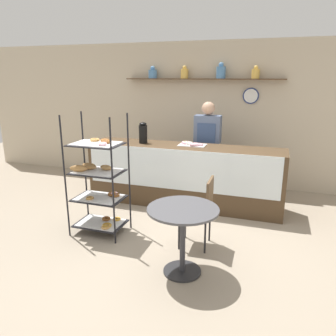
{
  "coord_description": "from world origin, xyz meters",
  "views": [
    {
      "loc": [
        1.38,
        -3.68,
        2.07
      ],
      "look_at": [
        0.0,
        0.45,
        0.85
      ],
      "focal_mm": 35.0,
      "sensor_mm": 36.0,
      "label": 1
    }
  ],
  "objects_px": {
    "person_worker": "(207,145)",
    "cafe_table": "(183,224)",
    "cafe_chair": "(202,205)",
    "donut_tray_counter": "(191,144)",
    "pastry_rack": "(99,181)",
    "coffee_carafe": "(143,133)"
  },
  "relations": [
    {
      "from": "person_worker",
      "to": "cafe_table",
      "type": "distance_m",
      "value": 2.54
    },
    {
      "from": "cafe_chair",
      "to": "donut_tray_counter",
      "type": "bearing_deg",
      "value": -161.58
    },
    {
      "from": "pastry_rack",
      "to": "coffee_carafe",
      "type": "xyz_separation_m",
      "value": [
        0.09,
        1.33,
        0.44
      ]
    },
    {
      "from": "cafe_chair",
      "to": "donut_tray_counter",
      "type": "xyz_separation_m",
      "value": [
        -0.5,
        1.35,
        0.47
      ]
    },
    {
      "from": "person_worker",
      "to": "coffee_carafe",
      "type": "height_order",
      "value": "person_worker"
    },
    {
      "from": "coffee_carafe",
      "to": "donut_tray_counter",
      "type": "height_order",
      "value": "coffee_carafe"
    },
    {
      "from": "pastry_rack",
      "to": "cafe_table",
      "type": "xyz_separation_m",
      "value": [
        1.33,
        -0.59,
        -0.16
      ]
    },
    {
      "from": "person_worker",
      "to": "cafe_chair",
      "type": "xyz_separation_m",
      "value": [
        0.34,
        -1.88,
        -0.36
      ]
    },
    {
      "from": "person_worker",
      "to": "coffee_carafe",
      "type": "distance_m",
      "value": 1.16
    },
    {
      "from": "donut_tray_counter",
      "to": "coffee_carafe",
      "type": "bearing_deg",
      "value": -175.4
    },
    {
      "from": "person_worker",
      "to": "coffee_carafe",
      "type": "xyz_separation_m",
      "value": [
        -0.96,
        -0.59,
        0.26
      ]
    },
    {
      "from": "cafe_table",
      "to": "coffee_carafe",
      "type": "xyz_separation_m",
      "value": [
        -1.24,
        1.92,
        0.6
      ]
    },
    {
      "from": "coffee_carafe",
      "to": "pastry_rack",
      "type": "bearing_deg",
      "value": -93.94
    },
    {
      "from": "person_worker",
      "to": "donut_tray_counter",
      "type": "relative_size",
      "value": 3.86
    },
    {
      "from": "cafe_chair",
      "to": "coffee_carafe",
      "type": "height_order",
      "value": "coffee_carafe"
    },
    {
      "from": "cafe_table",
      "to": "coffee_carafe",
      "type": "distance_m",
      "value": 2.36
    },
    {
      "from": "cafe_table",
      "to": "donut_tray_counter",
      "type": "distance_m",
      "value": 2.08
    },
    {
      "from": "cafe_table",
      "to": "donut_tray_counter",
      "type": "bearing_deg",
      "value": 102.24
    },
    {
      "from": "cafe_table",
      "to": "pastry_rack",
      "type": "bearing_deg",
      "value": 156.25
    },
    {
      "from": "cafe_table",
      "to": "cafe_chair",
      "type": "height_order",
      "value": "cafe_chair"
    },
    {
      "from": "person_worker",
      "to": "coffee_carafe",
      "type": "bearing_deg",
      "value": -148.51
    },
    {
      "from": "pastry_rack",
      "to": "cafe_table",
      "type": "bearing_deg",
      "value": -23.75
    }
  ]
}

